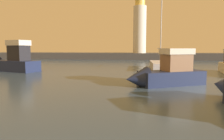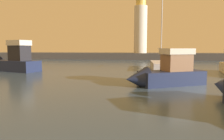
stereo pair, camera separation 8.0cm
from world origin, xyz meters
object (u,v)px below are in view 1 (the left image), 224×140
lighthouse (140,26)px  motorboat_3 (8,62)px  motorboat_4 (164,73)px  sailboat_moored (160,65)px

lighthouse → motorboat_3: lighthouse is taller
lighthouse → motorboat_4: lighthouse is taller
sailboat_moored → motorboat_4: bearing=-92.6°
lighthouse → sailboat_moored: (3.18, -24.70, -7.71)m
lighthouse → sailboat_moored: lighthouse is taller
sailboat_moored → lighthouse: bearing=97.3°
motorboat_3 → sailboat_moored: size_ratio=0.84×
lighthouse → motorboat_4: (2.65, -36.43, -7.36)m
motorboat_4 → sailboat_moored: sailboat_moored is taller
motorboat_3 → lighthouse: bearing=61.7°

